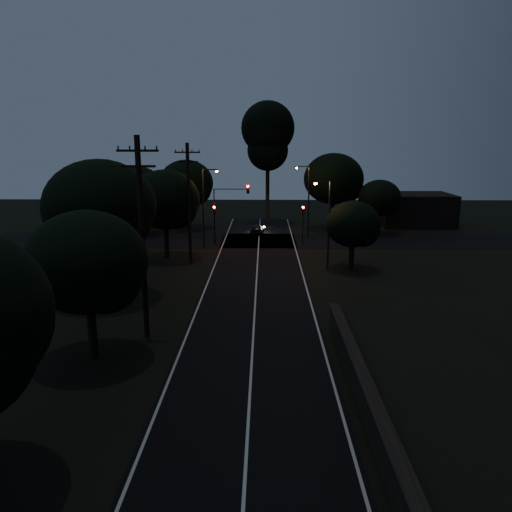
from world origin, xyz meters
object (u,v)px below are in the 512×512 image
object	(u,v)px
signal_mast	(230,203)
utility_pole_mid	(142,235)
utility_pole_far	(189,202)
streetlight_a	(205,203)
streetlight_b	(307,196)
signal_right	(303,218)
tall_pine	(268,135)
streetlight_c	(327,218)
signal_left	(214,218)
car	(257,229)

from	to	relation	value
signal_mast	utility_pole_mid	bearing A→B (deg)	-97.04
utility_pole_far	streetlight_a	xyz separation A→B (m)	(0.69, 6.00, -0.85)
signal_mast	streetlight_b	size ratio (longest dim) A/B	0.78
utility_pole_mid	signal_right	world-z (taller)	utility_pole_mid
signal_mast	streetlight_a	size ratio (longest dim) A/B	0.78
signal_right	tall_pine	bearing A→B (deg)	103.49
tall_pine	signal_right	size ratio (longest dim) A/B	3.82
streetlight_c	streetlight_b	bearing A→B (deg)	92.14
utility_pole_far	signal_left	xyz separation A→B (m)	(1.40, 7.99, -2.65)
streetlight_a	car	size ratio (longest dim) A/B	2.43
utility_pole_mid	utility_pole_far	xyz separation A→B (m)	(0.00, 17.00, -0.25)
car	streetlight_a	bearing A→B (deg)	64.87
tall_pine	streetlight_c	world-z (taller)	tall_pine
tall_pine	signal_right	distance (m)	17.60
utility_pole_mid	streetlight_a	world-z (taller)	utility_pole_mid
streetlight_b	streetlight_c	distance (m)	14.01
streetlight_b	streetlight_c	xyz separation A→B (m)	(0.52, -14.00, -0.29)
utility_pole_far	tall_pine	world-z (taller)	tall_pine
tall_pine	signal_left	xyz separation A→B (m)	(-5.60, -15.01, -8.46)
utility_pole_mid	signal_mast	xyz separation A→B (m)	(3.09, 24.99, -1.40)
streetlight_a	streetlight_c	distance (m)	13.72
signal_left	utility_pole_mid	bearing A→B (deg)	-93.21
tall_pine	signal_mast	bearing A→B (deg)	-104.62
signal_right	utility_pole_mid	bearing A→B (deg)	-112.99
tall_pine	signal_mast	size ratio (longest dim) A/B	2.51
signal_mast	car	world-z (taller)	signal_mast
utility_pole_far	car	xyz separation A→B (m)	(5.78, 14.00, -4.92)
tall_pine	streetlight_b	xyz separation A→B (m)	(4.31, -11.00, -6.66)
utility_pole_mid	streetlight_a	bearing A→B (deg)	88.27
signal_mast	streetlight_b	distance (m)	9.15
signal_right	signal_mast	world-z (taller)	signal_mast
signal_mast	car	distance (m)	7.59
streetlight_a	signal_left	bearing A→B (deg)	70.41
utility_pole_far	signal_mast	xyz separation A→B (m)	(3.09, 7.99, -1.15)
streetlight_a	tall_pine	bearing A→B (deg)	69.64
streetlight_c	car	size ratio (longest dim) A/B	2.27
streetlight_c	tall_pine	bearing A→B (deg)	100.93
streetlight_b	signal_right	bearing A→B (deg)	-100.00
signal_left	signal_mast	bearing A→B (deg)	0.13
utility_pole_far	signal_mast	size ratio (longest dim) A/B	1.68
utility_pole_mid	car	bearing A→B (deg)	79.44
streetlight_b	car	distance (m)	7.15
signal_right	streetlight_b	distance (m)	4.45
utility_pole_mid	car	world-z (taller)	utility_pole_mid
signal_left	car	xyz separation A→B (m)	(4.38, 6.01, -2.27)
utility_pole_far	streetlight_a	bearing A→B (deg)	83.41
car	signal_left	bearing A→B (deg)	61.25
streetlight_a	car	xyz separation A→B (m)	(5.08, 8.00, -4.07)
signal_mast	streetlight_c	distance (m)	13.28
utility_pole_mid	utility_pole_far	distance (m)	17.00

